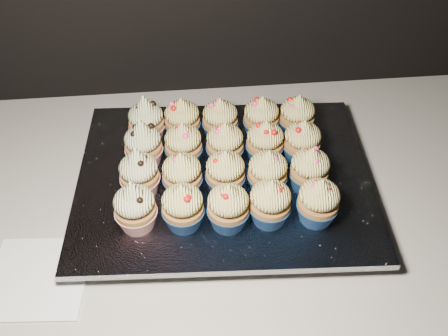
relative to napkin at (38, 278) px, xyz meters
name	(u,v)px	position (x,y,z in m)	size (l,w,h in m)	color
cabinet	(312,318)	(0.50, 0.14, -0.47)	(2.40, 0.60, 0.86)	black
worktop	(343,191)	(0.50, 0.14, -0.02)	(2.44, 0.64, 0.04)	beige
napkin	(38,278)	(0.00, 0.00, 0.00)	(0.14, 0.14, 0.00)	white
baking_tray	(224,184)	(0.29, 0.15, 0.01)	(0.45, 0.34, 0.02)	black
foil_lining	(224,177)	(0.29, 0.15, 0.03)	(0.48, 0.38, 0.01)	silver
cupcake_0	(135,207)	(0.15, 0.06, 0.07)	(0.06, 0.06, 0.10)	red
cupcake_1	(183,207)	(0.22, 0.06, 0.07)	(0.06, 0.06, 0.08)	navy
cupcake_2	(228,207)	(0.28, 0.05, 0.07)	(0.06, 0.06, 0.08)	navy
cupcake_3	(270,203)	(0.35, 0.05, 0.07)	(0.06, 0.06, 0.08)	navy
cupcake_4	(318,202)	(0.42, 0.05, 0.07)	(0.06, 0.06, 0.08)	navy
cupcake_5	(139,173)	(0.15, 0.13, 0.07)	(0.06, 0.06, 0.10)	red
cupcake_6	(182,175)	(0.22, 0.12, 0.07)	(0.06, 0.06, 0.08)	navy
cupcake_7	(225,173)	(0.29, 0.12, 0.07)	(0.06, 0.06, 0.08)	navy
cupcake_8	(268,173)	(0.35, 0.11, 0.07)	(0.06, 0.06, 0.08)	navy
cupcake_9	(309,170)	(0.42, 0.11, 0.07)	(0.06, 0.06, 0.08)	navy
cupcake_10	(143,145)	(0.16, 0.20, 0.07)	(0.06, 0.06, 0.10)	red
cupcake_11	(183,145)	(0.22, 0.19, 0.07)	(0.06, 0.06, 0.08)	navy
cupcake_12	(225,144)	(0.29, 0.19, 0.07)	(0.06, 0.06, 0.08)	navy
cupcake_13	(265,142)	(0.36, 0.18, 0.07)	(0.06, 0.06, 0.08)	navy
cupcake_14	(302,142)	(0.42, 0.18, 0.07)	(0.06, 0.06, 0.08)	navy
cupcake_15	(146,121)	(0.16, 0.26, 0.07)	(0.06, 0.06, 0.10)	red
cupcake_16	(182,120)	(0.22, 0.26, 0.07)	(0.06, 0.06, 0.08)	navy
cupcake_17	(220,120)	(0.29, 0.25, 0.07)	(0.06, 0.06, 0.08)	navy
cupcake_18	(261,118)	(0.36, 0.25, 0.07)	(0.06, 0.06, 0.08)	navy
cupcake_19	(297,116)	(0.42, 0.25, 0.07)	(0.06, 0.06, 0.08)	navy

